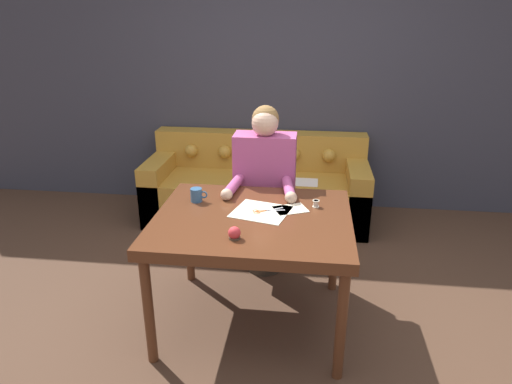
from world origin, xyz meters
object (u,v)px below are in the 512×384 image
object	(u,v)px
dining_table	(253,227)
couch	(257,189)
mug	(197,195)
person	(265,191)
scissors	(263,211)
thread_spool	(316,204)
pin_cushion	(234,233)

from	to	relation	value
dining_table	couch	distance (m)	1.72
couch	mug	distance (m)	1.58
dining_table	person	bearing A→B (deg)	89.65
scissors	thread_spool	bearing A→B (deg)	19.48
dining_table	thread_spool	xyz separation A→B (m)	(0.38, 0.19, 0.10)
mug	pin_cushion	distance (m)	0.60
dining_table	pin_cushion	size ratio (longest dim) A/B	16.76
person	scissors	xyz separation A→B (m)	(0.05, -0.59, 0.10)
pin_cushion	person	bearing A→B (deg)	86.15
scissors	mug	xyz separation A→B (m)	(-0.45, 0.11, 0.04)
couch	mug	size ratio (longest dim) A/B	18.71
thread_spool	pin_cushion	world-z (taller)	pin_cushion
dining_table	thread_spool	world-z (taller)	thread_spool
mug	pin_cushion	xyz separation A→B (m)	(0.33, -0.49, -0.01)
dining_table	person	world-z (taller)	person
dining_table	couch	bearing A→B (deg)	95.85
person	pin_cushion	world-z (taller)	person
dining_table	person	distance (m)	0.67
person	pin_cushion	bearing A→B (deg)	-93.85
dining_table	couch	world-z (taller)	couch
dining_table	mug	distance (m)	0.45
scissors	pin_cushion	world-z (taller)	pin_cushion
dining_table	couch	size ratio (longest dim) A/B	0.57
thread_spool	pin_cushion	size ratio (longest dim) A/B	0.63
person	mug	distance (m)	0.64
mug	dining_table	bearing A→B (deg)	-25.67
person	thread_spool	distance (m)	0.62
dining_table	mug	xyz separation A→B (m)	(-0.39, 0.19, 0.12)
dining_table	pin_cushion	distance (m)	0.33
thread_spool	dining_table	bearing A→B (deg)	-153.28
dining_table	scissors	world-z (taller)	scissors
person	scissors	distance (m)	0.60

